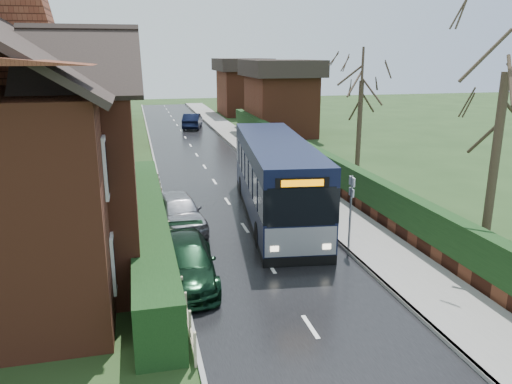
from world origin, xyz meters
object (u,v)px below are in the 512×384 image
object	(u,v)px
car_silver	(178,211)
bus_stop_sign	(351,202)
car_green	(185,262)
bus	(276,179)

from	to	relation	value
car_silver	bus_stop_sign	world-z (taller)	bus_stop_sign
car_green	car_silver	bearing A→B (deg)	89.44
bus	bus_stop_sign	bearing A→B (deg)	-63.84
car_silver	bus_stop_sign	bearing A→B (deg)	-41.17
bus_stop_sign	car_silver	bearing A→B (deg)	147.90
bus	car_silver	distance (m)	4.47
bus	car_silver	xyz separation A→B (m)	(-4.33, -0.58, -0.95)
car_green	bus_stop_sign	distance (m)	6.33
car_silver	bus_stop_sign	distance (m)	7.12
bus_stop_sign	bus	bearing A→B (deg)	110.40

